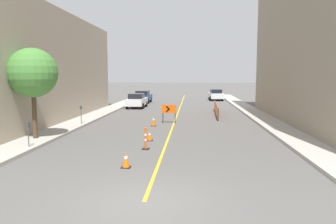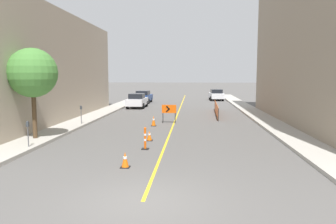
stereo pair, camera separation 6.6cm
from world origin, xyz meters
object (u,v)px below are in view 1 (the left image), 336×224
(parked_car_curb_far, at_px, (216,95))
(parking_meter_far_curb, at_px, (81,111))
(arrow_barricade_primary, at_px, (169,110))
(parking_meter_near_curb, at_px, (28,128))
(traffic_cone_nearest, at_px, (126,160))
(parked_car_curb_mid, at_px, (143,97))
(parked_car_curb_near, at_px, (137,101))
(street_tree_left_near, at_px, (33,73))
(delineator_post_front, at_px, (146,140))
(traffic_cone_second, at_px, (150,136))
(traffic_cone_third, at_px, (154,121))

(parked_car_curb_far, distance_m, parking_meter_far_curb, 27.36)
(arrow_barricade_primary, bearing_deg, parking_meter_near_curb, -120.73)
(traffic_cone_nearest, relative_size, parked_car_curb_mid, 0.14)
(parked_car_curb_near, relative_size, street_tree_left_near, 0.88)
(delineator_post_front, xyz_separation_m, parking_meter_far_curb, (-5.61, 6.96, 0.63))
(parked_car_curb_mid, bearing_deg, parked_car_curb_far, 30.59)
(parked_car_curb_mid, bearing_deg, parked_car_curb_near, -84.82)
(traffic_cone_nearest, xyz_separation_m, street_tree_left_near, (-6.00, 4.75, 3.41))
(traffic_cone_nearest, relative_size, traffic_cone_second, 1.12)
(parked_car_curb_mid, relative_size, parking_meter_near_curb, 3.49)
(delineator_post_front, distance_m, street_tree_left_near, 7.28)
(street_tree_left_near, bearing_deg, parked_car_curb_near, 82.54)
(parked_car_curb_far, relative_size, street_tree_left_near, 0.90)
(parked_car_curb_mid, bearing_deg, parking_meter_near_curb, -90.46)
(parked_car_curb_far, distance_m, street_tree_left_near, 32.76)
(delineator_post_front, xyz_separation_m, parked_car_curb_near, (-3.87, 20.28, 0.33))
(parking_meter_near_curb, distance_m, parking_meter_far_curb, 7.55)
(traffic_cone_nearest, bearing_deg, traffic_cone_third, 90.82)
(parking_meter_far_curb, height_order, street_tree_left_near, street_tree_left_near)
(traffic_cone_second, bearing_deg, parked_car_curb_near, 101.80)
(traffic_cone_nearest, distance_m, parked_car_curb_far, 35.61)
(delineator_post_front, height_order, parked_car_curb_far, parked_car_curb_far)
(arrow_barricade_primary, bearing_deg, delineator_post_front, -91.14)
(arrow_barricade_primary, distance_m, street_tree_left_near, 10.40)
(traffic_cone_third, xyz_separation_m, parking_meter_near_curb, (-5.14, -7.96, 0.69))
(traffic_cone_second, bearing_deg, arrow_barricade_primary, 84.94)
(parking_meter_near_curb, relative_size, street_tree_left_near, 0.26)
(delineator_post_front, xyz_separation_m, arrow_barricade_primary, (0.52, 8.87, 0.54))
(parked_car_curb_near, xyz_separation_m, parking_meter_far_curb, (-1.74, -13.32, 0.29))
(parked_car_curb_far, bearing_deg, arrow_barricade_primary, -106.00)
(parking_meter_near_curb, height_order, parking_meter_far_curb, parking_meter_far_curb)
(traffic_cone_third, xyz_separation_m, street_tree_left_near, (-5.85, -5.83, 3.35))
(parked_car_curb_far, relative_size, parking_meter_near_curb, 3.50)
(arrow_barricade_primary, height_order, parked_car_curb_near, parked_car_curb_near)
(traffic_cone_nearest, bearing_deg, arrow_barricade_primary, 86.00)
(traffic_cone_third, bearing_deg, parked_car_curb_near, 104.74)
(street_tree_left_near, bearing_deg, traffic_cone_third, 44.90)
(parked_car_curb_far, bearing_deg, traffic_cone_second, -104.32)
(parking_meter_far_curb, bearing_deg, parked_car_curb_near, 82.54)
(parking_meter_near_curb, bearing_deg, street_tree_left_near, 108.47)
(delineator_post_front, distance_m, parked_car_curb_near, 20.64)
(parked_car_curb_near, bearing_deg, parking_meter_far_curb, -96.30)
(parked_car_curb_far, distance_m, parking_meter_near_curb, 34.38)
(parked_car_curb_mid, height_order, street_tree_left_near, street_tree_left_near)
(traffic_cone_third, distance_m, parked_car_curb_far, 25.28)
(traffic_cone_nearest, height_order, arrow_barricade_primary, arrow_barricade_primary)
(traffic_cone_third, height_order, parking_meter_near_curb, parking_meter_near_curb)
(traffic_cone_second, xyz_separation_m, parking_meter_near_curb, (-5.54, -2.71, 0.78))
(arrow_barricade_primary, bearing_deg, street_tree_left_near, -130.81)
(parked_car_curb_far, bearing_deg, parked_car_curb_mid, -155.42)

